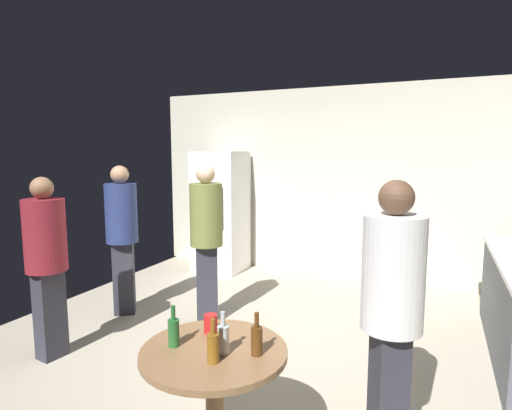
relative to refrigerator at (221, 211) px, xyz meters
name	(u,v)px	position (x,y,z in m)	size (l,w,h in m)	color
ground_plane	(250,356)	(1.51, -2.20, -0.95)	(5.20, 5.20, 0.10)	#B2A893
wall_back	(326,183)	(1.51, 0.43, 0.45)	(5.32, 0.06, 2.70)	beige
refrigerator	(221,211)	(0.00, 0.00, 0.00)	(0.70, 0.68, 1.80)	white
foreground_table	(214,367)	(1.93, -3.58, -0.27)	(0.80, 0.80, 0.73)	olive
beer_bottle_amber	(213,347)	(2.00, -3.70, -0.08)	(0.06, 0.06, 0.23)	#8C5919
beer_bottle_brown	(257,339)	(2.17, -3.54, -0.08)	(0.06, 0.06, 0.23)	#593314
beer_bottle_green	(174,331)	(1.72, -3.64, -0.08)	(0.06, 0.06, 0.23)	#26662D
beer_bottle_clear	(223,338)	(2.00, -3.60, -0.08)	(0.06, 0.06, 0.23)	silver
plastic_cup_red	(211,324)	(1.82, -3.41, -0.11)	(0.08, 0.08, 0.11)	red
person_in_maroon_shirt	(46,254)	(-0.04, -3.00, 0.02)	(0.38, 0.38, 1.59)	#2D2D38
person_in_olive_shirt	(206,231)	(0.81, -1.76, 0.08)	(0.47, 0.47, 1.67)	#2D2D38
person_in_white_shirt	(392,303)	(2.80, -3.10, 0.06)	(0.45, 0.45, 1.65)	#2D2D38
person_in_navy_shirt	(122,228)	(-0.14, -1.96, 0.06)	(0.47, 0.47, 1.65)	#2D2D38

